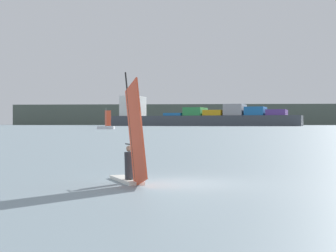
# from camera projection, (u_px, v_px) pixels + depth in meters

# --- Properties ---
(ground_plane) EXTENTS (4000.00, 4000.00, 0.00)m
(ground_plane) POSITION_uv_depth(u_px,v_px,m) (181.00, 183.00, 17.52)
(ground_plane) COLOR gray
(windsurfer) EXTENTS (1.60, 3.40, 4.04)m
(windsurfer) POSITION_uv_depth(u_px,v_px,m) (133.00, 155.00, 17.47)
(windsurfer) COLOR white
(windsurfer) RESTS_ON ground_plane
(cargo_ship) EXTENTS (184.45, 88.24, 35.15)m
(cargo_ship) POSITION_uv_depth(u_px,v_px,m) (201.00, 117.00, 471.81)
(cargo_ship) COLOR #3F444C
(cargo_ship) RESTS_ON ground_plane
(small_sailboat) EXTENTS (6.99, 3.33, 8.22)m
(small_sailboat) POSITION_uv_depth(u_px,v_px,m) (108.00, 127.00, 194.76)
(small_sailboat) COLOR white
(small_sailboat) RESTS_ON ground_plane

